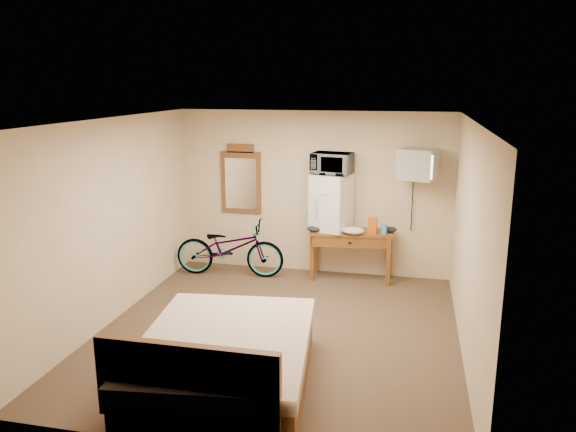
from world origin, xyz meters
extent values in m
plane|color=#3C2D1E|center=(0.00, 0.00, 0.00)|extent=(4.60, 4.60, 0.00)
plane|color=silver|center=(0.00, 0.00, 2.50)|extent=(4.60, 4.60, 0.00)
cube|color=beige|center=(0.00, 2.30, 1.25)|extent=(4.20, 0.04, 2.50)
cube|color=beige|center=(0.00, -2.30, 1.25)|extent=(4.20, 0.04, 2.50)
cube|color=beige|center=(-2.10, 0.00, 1.25)|extent=(0.04, 4.60, 2.50)
cube|color=beige|center=(2.10, 0.00, 1.25)|extent=(0.04, 4.60, 2.50)
cube|color=beige|center=(-0.08, 2.29, 0.92)|extent=(0.08, 0.01, 0.13)
cube|color=brown|center=(0.64, 2.04, 0.73)|extent=(1.27, 0.60, 0.04)
cube|color=brown|center=(0.07, 1.85, 0.35)|extent=(0.06, 0.06, 0.71)
cube|color=brown|center=(1.20, 1.85, 0.35)|extent=(0.06, 0.06, 0.71)
cube|color=brown|center=(0.07, 2.23, 0.35)|extent=(0.06, 0.06, 0.71)
cube|color=brown|center=(1.20, 2.23, 0.35)|extent=(0.06, 0.06, 0.71)
cube|color=brown|center=(0.64, 1.83, 0.63)|extent=(1.10, 0.15, 0.16)
cube|color=black|center=(0.64, 1.82, 0.63)|extent=(0.05, 0.02, 0.03)
cube|color=silver|center=(0.32, 2.05, 1.17)|extent=(0.64, 0.63, 0.84)
cube|color=#A6A6A1|center=(0.32, 1.80, 1.34)|extent=(0.51, 0.01, 0.00)
cylinder|color=#A6A6A1|center=(0.13, 1.80, 1.12)|extent=(0.02, 0.02, 0.30)
imported|color=silver|center=(0.32, 2.05, 1.75)|extent=(0.63, 0.49, 0.32)
cube|color=#CB4F12|center=(0.95, 1.96, 0.87)|extent=(0.13, 0.09, 0.25)
cylinder|color=#3A92C6|center=(1.11, 1.98, 0.83)|extent=(0.09, 0.09, 0.15)
ellipsoid|color=beige|center=(0.67, 1.87, 0.80)|extent=(0.33, 0.25, 0.10)
ellipsoid|color=black|center=(0.10, 1.88, 0.79)|extent=(0.23, 0.17, 0.09)
ellipsoid|color=black|center=(1.21, 2.10, 0.79)|extent=(0.18, 0.15, 0.08)
cube|color=black|center=(1.55, 2.28, 1.68)|extent=(0.14, 0.02, 0.14)
cylinder|color=black|center=(1.55, 2.24, 1.68)|extent=(0.05, 0.30, 0.05)
cube|color=#A6A6A1|center=(1.55, 2.02, 1.78)|extent=(0.60, 0.55, 0.43)
cube|color=white|center=(1.55, 1.81, 1.78)|extent=(0.39, 0.14, 0.33)
cube|color=black|center=(1.55, 2.23, 1.78)|extent=(0.30, 0.11, 0.27)
cube|color=brown|center=(-1.15, 2.27, 1.38)|extent=(0.64, 0.04, 0.97)
cube|color=brown|center=(-1.15, 2.27, 1.91)|extent=(0.43, 0.04, 0.14)
cube|color=white|center=(-1.15, 2.25, 1.36)|extent=(0.51, 0.01, 0.80)
imported|color=black|center=(-1.20, 1.80, 0.44)|extent=(1.71, 0.70, 0.88)
cube|color=brown|center=(-0.22, -1.30, 0.20)|extent=(1.77, 2.23, 0.40)
cube|color=beige|center=(-0.22, -1.30, 0.45)|extent=(1.82, 2.28, 0.14)
cube|color=brown|center=(-0.22, -2.26, 0.55)|extent=(1.56, 0.08, 0.70)
ellipsoid|color=silver|center=(-0.58, -1.95, 0.58)|extent=(0.57, 0.35, 0.20)
ellipsoid|color=silver|center=(0.14, -1.95, 0.58)|extent=(0.57, 0.35, 0.20)
camera|label=1|loc=(1.46, -6.05, 2.91)|focal=35.00mm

